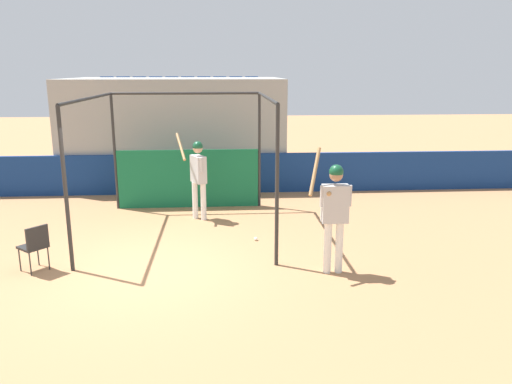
{
  "coord_description": "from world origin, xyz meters",
  "views": [
    {
      "loc": [
        1.39,
        -8.32,
        3.43
      ],
      "look_at": [
        2.07,
        1.35,
        1.05
      ],
      "focal_mm": 35.0,
      "sensor_mm": 36.0,
      "label": 1
    }
  ],
  "objects_px": {
    "player_waiting": "(334,207)",
    "baseball": "(256,239)",
    "player_batter": "(198,172)",
    "folding_chair": "(35,243)"
  },
  "relations": [
    {
      "from": "player_waiting",
      "to": "baseball",
      "type": "distance_m",
      "value": 2.41
    },
    {
      "from": "player_batter",
      "to": "folding_chair",
      "type": "xyz_separation_m",
      "value": [
        -2.69,
        -2.99,
        -0.61
      ]
    },
    {
      "from": "folding_chair",
      "to": "player_waiting",
      "type": "bearing_deg",
      "value": -53.85
    },
    {
      "from": "folding_chair",
      "to": "baseball",
      "type": "height_order",
      "value": "folding_chair"
    },
    {
      "from": "player_batter",
      "to": "folding_chair",
      "type": "height_order",
      "value": "player_batter"
    },
    {
      "from": "player_batter",
      "to": "folding_chair",
      "type": "relative_size",
      "value": 2.37
    },
    {
      "from": "player_waiting",
      "to": "folding_chair",
      "type": "bearing_deg",
      "value": -3.97
    },
    {
      "from": "player_batter",
      "to": "player_waiting",
      "type": "bearing_deg",
      "value": -171.23
    },
    {
      "from": "player_waiting",
      "to": "folding_chair",
      "type": "distance_m",
      "value": 5.18
    },
    {
      "from": "player_batter",
      "to": "baseball",
      "type": "bearing_deg",
      "value": -169.99
    }
  ]
}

